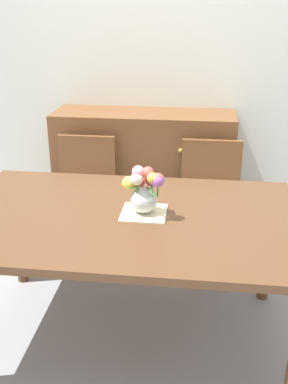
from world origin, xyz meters
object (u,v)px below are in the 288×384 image
(chair_right, at_px, (210,196))
(flower_vase, at_px, (144,190))
(dresser, at_px, (144,174))
(chair_left, at_px, (85,190))
(dining_table, at_px, (127,228))

(chair_right, xyz_separation_m, flower_vase, (-0.36, -0.88, 0.39))
(chair_right, height_order, dresser, dresser)
(chair_left, bearing_deg, dresser, -130.70)
(dining_table, distance_m, chair_right, 1.01)
(dining_table, bearing_deg, chair_left, 116.83)
(dining_table, xyz_separation_m, chair_right, (0.45, 0.89, -0.18))
(chair_right, relative_size, dresser, 0.64)
(chair_left, relative_size, chair_right, 1.00)
(chair_left, distance_m, flower_vase, 1.10)
(chair_left, relative_size, dresser, 0.64)
(dining_table, bearing_deg, chair_right, 63.17)
(dining_table, xyz_separation_m, flower_vase, (0.09, 0.01, 0.22))
(chair_left, xyz_separation_m, flower_vase, (0.54, -0.88, 0.39))
(dining_table, relative_size, chair_right, 1.99)
(chair_right, bearing_deg, dresser, -40.16)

